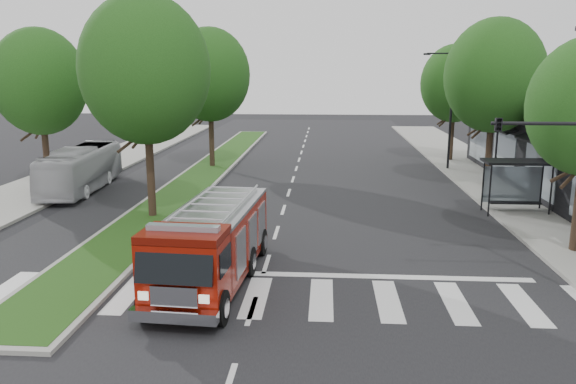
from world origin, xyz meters
The scene contains 13 objects.
ground centered at (0.00, 0.00, 0.00)m, with size 140.00×140.00×0.00m, color black.
sidewalk_right centered at (12.50, 10.00, 0.07)m, with size 5.00×80.00×0.15m, color gray.
sidewalk_left centered at (-14.50, 10.00, 0.07)m, with size 5.00×80.00×0.15m, color gray.
median centered at (-6.00, 18.00, 0.08)m, with size 3.00×50.00×0.15m.
bus_shelter centered at (11.20, 8.15, 2.04)m, with size 3.20×1.60×2.61m.
tree_right_mid centered at (11.50, 14.00, 6.49)m, with size 5.60×5.60×9.72m.
tree_right_far centered at (11.50, 24.00, 5.84)m, with size 5.00×5.00×8.73m.
tree_median_near centered at (-6.00, 6.00, 6.81)m, with size 5.80×5.80×10.16m.
tree_median_far centered at (-6.00, 20.00, 6.49)m, with size 5.60×5.60×9.72m.
tree_left_mid centered at (-14.00, 12.00, 6.16)m, with size 5.20×5.20×9.16m.
streetlight_right_far centered at (10.35, 20.00, 4.48)m, with size 2.11×0.20×8.00m.
fire_engine centered at (-1.56, -1.88, 1.30)m, with size 2.89×7.98×2.72m.
city_bus centered at (-11.95, 11.94, 1.26)m, with size 2.12×9.08×2.53m, color #B4B5B9.
Camera 1 is at (2.07, -18.98, 6.79)m, focal length 35.00 mm.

